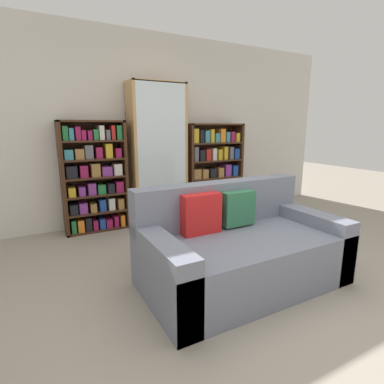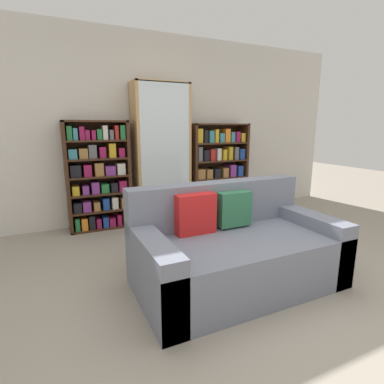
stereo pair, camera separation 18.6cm
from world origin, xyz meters
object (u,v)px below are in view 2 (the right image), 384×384
object	(u,v)px
wine_bottle	(246,228)
display_cabinet	(161,153)
bookshelf_left	(98,177)
bookshelf_right	(218,170)
couch	(235,250)

from	to	relation	value
wine_bottle	display_cabinet	bearing A→B (deg)	116.63
bookshelf_left	wine_bottle	size ratio (longest dim) A/B	3.73
display_cabinet	bookshelf_left	bearing A→B (deg)	178.96
bookshelf_right	wine_bottle	world-z (taller)	bookshelf_right
couch	wine_bottle	world-z (taller)	couch
display_cabinet	wine_bottle	bearing A→B (deg)	-63.37
couch	bookshelf_left	bearing A→B (deg)	112.60
bookshelf_left	wine_bottle	bearing A→B (deg)	-39.80
bookshelf_right	wine_bottle	distance (m)	1.43
couch	bookshelf_left	size ratio (longest dim) A/B	1.21
couch	display_cabinet	bearing A→B (deg)	88.76
couch	wine_bottle	distance (m)	1.05
display_cabinet	bookshelf_right	world-z (taller)	display_cabinet
bookshelf_right	wine_bottle	bearing A→B (deg)	-104.18
couch	wine_bottle	bearing A→B (deg)	49.06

